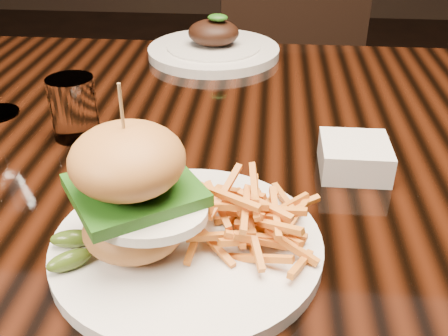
# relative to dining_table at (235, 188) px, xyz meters

# --- Properties ---
(dining_table) EXTENTS (1.60, 0.90, 0.75)m
(dining_table) POSITION_rel_dining_table_xyz_m (0.00, 0.00, 0.00)
(dining_table) COLOR black
(dining_table) RESTS_ON ground
(burger_plate) EXTENTS (0.27, 0.27, 0.19)m
(burger_plate) POSITION_rel_dining_table_xyz_m (-0.04, -0.24, 0.12)
(burger_plate) COLOR silver
(burger_plate) RESTS_ON dining_table
(ramekin) EXTENTS (0.09, 0.09, 0.04)m
(ramekin) POSITION_rel_dining_table_xyz_m (0.15, -0.06, 0.10)
(ramekin) COLOR silver
(ramekin) RESTS_ON dining_table
(water_tumbler) EXTENTS (0.06, 0.06, 0.09)m
(water_tumbler) POSITION_rel_dining_table_xyz_m (-0.23, 0.00, 0.12)
(water_tumbler) COLOR white
(water_tumbler) RESTS_ON dining_table
(far_dish) EXTENTS (0.26, 0.26, 0.09)m
(far_dish) POSITION_rel_dining_table_xyz_m (-0.07, 0.36, 0.09)
(far_dish) COLOR silver
(far_dish) RESTS_ON dining_table
(chair_far) EXTENTS (0.52, 0.52, 0.95)m
(chair_far) POSITION_rel_dining_table_xyz_m (0.13, 0.89, -0.13)
(chair_far) COLOR black
(chair_far) RESTS_ON ground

